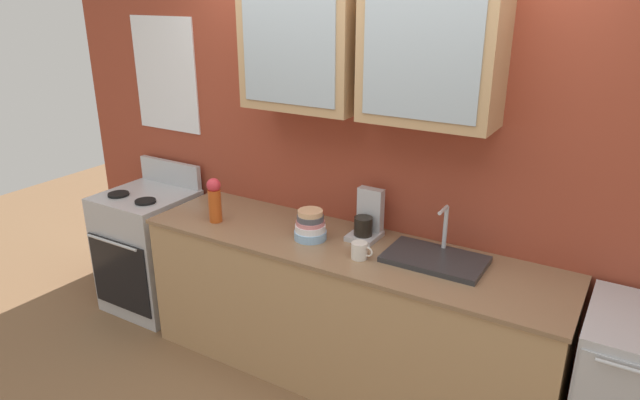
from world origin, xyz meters
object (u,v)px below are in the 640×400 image
object	(u,v)px
stove_range	(150,250)
cup_near_sink	(360,250)
sink_faucet	(435,258)
vase	(215,199)
bowl_stack	(310,226)
coffee_maker	(367,220)

from	to	relation	value
stove_range	cup_near_sink	world-z (taller)	stove_range
sink_faucet	vase	xyz separation A→B (m)	(-1.39, -0.18, 0.13)
sink_faucet	bowl_stack	xyz separation A→B (m)	(-0.73, -0.10, 0.06)
sink_faucet	coffee_maker	distance (m)	0.48
sink_faucet	vase	size ratio (longest dim) A/B	1.86
coffee_maker	stove_range	bearing A→B (deg)	-174.28
bowl_stack	cup_near_sink	size ratio (longest dim) A/B	1.54
stove_range	cup_near_sink	bearing A→B (deg)	-3.46
vase	cup_near_sink	distance (m)	1.02
sink_faucet	cup_near_sink	distance (m)	0.41
cup_near_sink	coffee_maker	distance (m)	0.30
sink_faucet	cup_near_sink	bearing A→B (deg)	-154.34
vase	cup_near_sink	world-z (taller)	vase
sink_faucet	cup_near_sink	xyz separation A→B (m)	(-0.37, -0.18, 0.03)
stove_range	sink_faucet	xyz separation A→B (m)	(2.16, 0.07, 0.46)
sink_faucet	bowl_stack	distance (m)	0.74
bowl_stack	coffee_maker	xyz separation A→B (m)	(0.27, 0.20, 0.03)
stove_range	vase	xyz separation A→B (m)	(0.77, -0.11, 0.59)
bowl_stack	cup_near_sink	bearing A→B (deg)	-12.46
bowl_stack	cup_near_sink	world-z (taller)	bowl_stack
vase	coffee_maker	size ratio (longest dim) A/B	0.99
cup_near_sink	bowl_stack	bearing A→B (deg)	167.54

